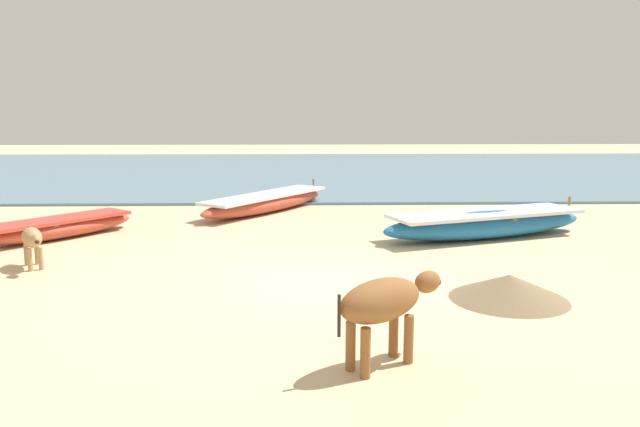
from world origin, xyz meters
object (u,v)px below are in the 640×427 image
(fishing_boat_0, at_px, (486,223))
(cow_adult_brown, at_px, (384,303))
(fishing_boat_2, at_px, (59,227))
(calf_near_tan, at_px, (32,239))
(fishing_boat_1, at_px, (266,202))

(fishing_boat_0, xyz_separation_m, cow_adult_brown, (-3.07, -6.57, 0.39))
(fishing_boat_2, distance_m, calf_near_tan, 2.62)
(fishing_boat_0, distance_m, fishing_boat_2, 9.16)
(fishing_boat_2, relative_size, cow_adult_brown, 2.39)
(fishing_boat_2, relative_size, calf_near_tan, 3.15)
(fishing_boat_1, height_order, calf_near_tan, calf_near_tan)
(fishing_boat_0, distance_m, cow_adult_brown, 7.26)
(fishing_boat_0, bearing_deg, fishing_boat_1, 124.83)
(fishing_boat_1, bearing_deg, cow_adult_brown, -134.76)
(fishing_boat_2, distance_m, cow_adult_brown, 9.11)
(fishing_boat_0, relative_size, fishing_boat_1, 1.09)
(fishing_boat_0, xyz_separation_m, calf_near_tan, (-8.60, -2.35, 0.20))
(fishing_boat_0, height_order, fishing_boat_2, fishing_boat_0)
(cow_adult_brown, bearing_deg, calf_near_tan, 106.88)
(fishing_boat_0, relative_size, calf_near_tan, 4.95)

